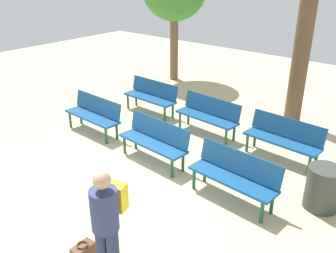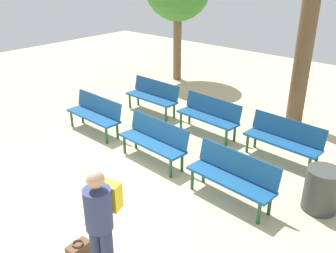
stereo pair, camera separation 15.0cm
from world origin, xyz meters
name	(u,v)px [view 1 (the left image)]	position (x,y,z in m)	size (l,w,h in m)	color
ground_plane	(92,191)	(0.00, 0.00, 0.00)	(24.00, 24.00, 0.00)	#CCB789
bench_r0_c0	(94,113)	(-1.94, 1.71, 0.50)	(1.62, 0.54, 0.87)	navy
bench_r0_c1	(155,139)	(0.13, 1.59, 0.50)	(1.63, 0.58, 0.87)	navy
bench_r0_c2	(235,174)	(2.08, 1.45, 0.50)	(1.63, 0.58, 0.87)	navy
bench_r1_c0	(151,95)	(-1.76, 3.55, 0.50)	(1.61, 0.53, 0.87)	navy
bench_r1_c1	(209,114)	(0.20, 3.43, 0.50)	(1.63, 0.59, 0.87)	navy
bench_r1_c2	(284,137)	(2.11, 3.37, 0.50)	(1.63, 0.58, 0.87)	navy
tree_1	(301,57)	(1.48, 5.41, 1.70)	(0.41, 0.41, 3.39)	brown
visitor_with_backpack	(107,221)	(1.78, -1.14, 0.94)	(0.45, 0.59, 1.65)	navy
handbag	(83,253)	(1.25, -1.17, 0.13)	(0.20, 0.33, 0.29)	#4C2D19
trash_bin	(323,188)	(3.34, 2.19, 0.38)	(0.57, 0.57, 0.75)	#383D38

